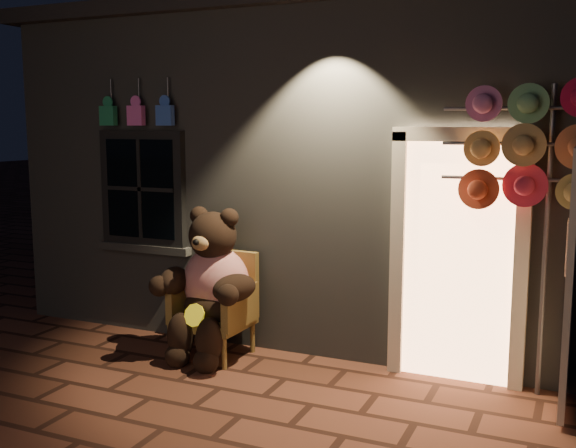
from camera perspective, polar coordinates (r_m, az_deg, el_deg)
The scene contains 5 objects.
ground at distance 5.37m, azimuth -4.09°, elevation -15.91°, with size 60.00×60.00×0.00m, color brown.
shop_building at distance 8.63m, azimuth 8.39°, elevation 5.18°, with size 7.30×5.95×3.51m.
wicker_armchair at distance 6.57m, azimuth -5.95°, elevation -6.75°, with size 0.71×0.65×0.99m.
teddy_bear at distance 6.41m, azimuth -6.58°, elevation -5.22°, with size 1.07×0.84×1.47m.
hat_rack at distance 5.59m, azimuth 21.37°, elevation 6.02°, with size 1.57×0.22×2.55m.
Camera 1 is at (2.32, -4.31, 2.21)m, focal length 42.00 mm.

